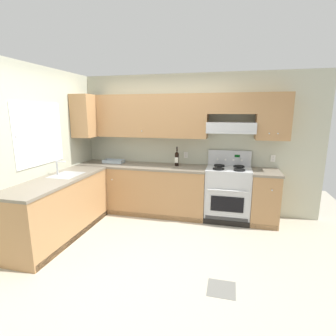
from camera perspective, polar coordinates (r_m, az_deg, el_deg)
ground_plane at (r=3.92m, az=-6.65°, el=-16.44°), size 7.04×7.04×0.00m
floor_accent_tile at (r=3.14m, az=11.71°, el=-24.61°), size 0.30×0.30×0.01m
wall_back at (r=4.83m, az=3.69°, el=7.54°), size 4.68×0.57×2.55m
wall_left at (r=4.48m, az=-25.56°, el=4.25°), size 0.47×4.00×2.55m
counter_back_run at (r=4.83m, az=-1.67°, el=-4.87°), size 3.60×0.65×0.91m
counter_left_run at (r=4.29m, az=-22.73°, el=-7.98°), size 0.63×1.91×1.13m
stove at (r=4.68m, az=13.00°, el=-5.44°), size 0.76×0.62×1.20m
wine_bottle at (r=4.72m, az=1.97°, el=2.21°), size 0.07×0.08×0.35m
bowl at (r=5.12m, az=-11.88°, el=1.37°), size 0.39×0.21×0.06m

